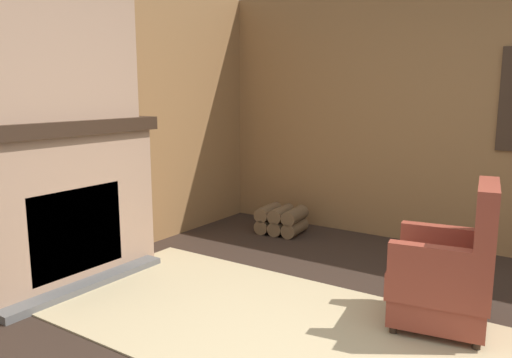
# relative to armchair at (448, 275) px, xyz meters

# --- Properties ---
(wood_panel_wall_left) EXTENTS (0.06, 5.96, 2.60)m
(wood_panel_wall_left) POSITION_rel_armchair_xyz_m (-2.97, -0.89, 0.94)
(wood_panel_wall_left) COLOR olive
(wood_panel_wall_left) RESTS_ON ground
(wood_panel_wall_back) EXTENTS (5.96, 0.09, 2.60)m
(wood_panel_wall_back) POSITION_rel_armchair_xyz_m (-0.24, 1.82, 0.94)
(wood_panel_wall_back) COLOR olive
(wood_panel_wall_back) RESTS_ON ground
(fireplace_hearth) EXTENTS (0.58, 1.70, 1.31)m
(fireplace_hearth) POSITION_rel_armchair_xyz_m (-2.75, -0.89, 0.29)
(fireplace_hearth) COLOR #9E7A60
(fireplace_hearth) RESTS_ON ground
(chimney_breast) EXTENTS (0.32, 1.41, 1.26)m
(chimney_breast) POSITION_rel_armchair_xyz_m (-2.76, -0.89, 1.58)
(chimney_breast) COLOR #9E7A60
(chimney_breast) RESTS_ON fireplace_hearth
(area_rug) EXTENTS (3.87, 1.64, 0.01)m
(area_rug) POSITION_rel_armchair_xyz_m (-0.73, -0.60, -0.36)
(area_rug) COLOR tan
(area_rug) RESTS_ON ground
(armchair) EXTENTS (0.70, 0.68, 0.98)m
(armchair) POSITION_rel_armchair_xyz_m (0.00, 0.00, 0.00)
(armchair) COLOR brown
(armchair) RESTS_ON ground
(firewood_stack) EXTENTS (0.51, 0.44, 0.29)m
(firewood_stack) POSITION_rel_armchair_xyz_m (-2.04, 1.30, -0.22)
(firewood_stack) COLOR brown
(firewood_stack) RESTS_ON ground
(storage_case) EXTENTS (0.14, 0.24, 0.16)m
(storage_case) POSITION_rel_armchair_xyz_m (-2.80, -0.71, 1.03)
(storage_case) COLOR gray
(storage_case) RESTS_ON fireplace_hearth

